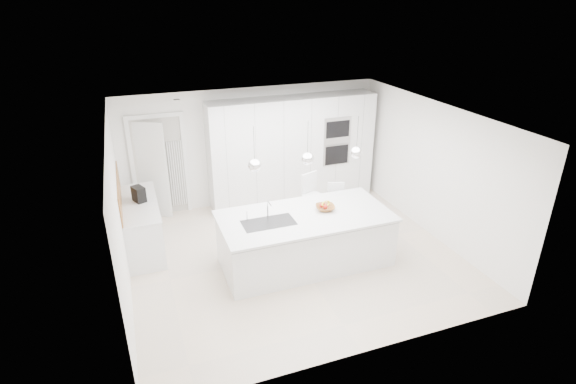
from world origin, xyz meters
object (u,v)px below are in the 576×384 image
object	(u,v)px
fruit_bowl	(325,208)
espresso_machine	(139,194)
bar_stool_right	(338,209)
island_base	(306,241)
bar_stool_left	(312,204)

from	to	relation	value
fruit_bowl	espresso_machine	bearing A→B (deg)	153.71
bar_stool_right	island_base	bearing A→B (deg)	-122.12
bar_stool_left	island_base	bearing A→B (deg)	-138.29
island_base	espresso_machine	bearing A→B (deg)	148.47
fruit_bowl	bar_stool_left	xyz separation A→B (m)	(0.14, 0.89, -0.36)
island_base	bar_stool_right	size ratio (longest dim) A/B	2.83
fruit_bowl	bar_stool_right	distance (m)	1.00
bar_stool_left	bar_stool_right	xyz separation A→B (m)	(0.45, -0.22, -0.08)
espresso_machine	bar_stool_left	size ratio (longest dim) A/B	0.23
bar_stool_left	bar_stool_right	bearing A→B (deg)	-46.19
island_base	fruit_bowl	bearing A→B (deg)	15.95
bar_stool_right	fruit_bowl	bearing A→B (deg)	-112.04
island_base	bar_stool_left	bearing A→B (deg)	62.21
island_base	espresso_machine	size ratio (longest dim) A/B	10.31
island_base	fruit_bowl	world-z (taller)	fruit_bowl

